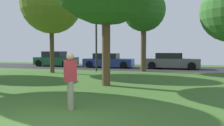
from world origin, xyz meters
TOP-DOWN VIEW (x-y plane):
  - road_strip at (0.00, 16.00)m, footprint 44.00×6.40m
  - maple_tree_far at (-5.76, 10.27)m, footprint 4.28×4.28m
  - oak_tree_left at (0.48, 12.92)m, footprint 3.25×3.25m
  - person_thrower at (-0.13, 1.54)m, footprint 0.39×0.37m
  - parked_car_green at (-8.81, 16.25)m, footprint 4.18×2.03m
  - parked_car_blue at (-3.16, 15.88)m, footprint 4.57×2.00m
  - parked_car_grey at (2.51, 15.99)m, footprint 4.57×2.12m
  - street_lamp_post at (-3.06, 12.20)m, footprint 0.14×0.14m

SIDE VIEW (x-z plane):
  - road_strip at x=0.00m, z-range 0.00..0.01m
  - parked_car_blue at x=-3.16m, z-range -0.05..1.28m
  - parked_car_grey at x=2.51m, z-range -0.05..1.33m
  - parked_car_green at x=-8.81m, z-range -0.07..1.43m
  - person_thrower at x=-0.13m, z-range 0.07..1.63m
  - street_lamp_post at x=-3.06m, z-range 0.00..4.50m
  - oak_tree_left at x=0.48m, z-range 1.47..7.75m
  - maple_tree_far at x=-5.76m, z-range 1.39..8.47m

